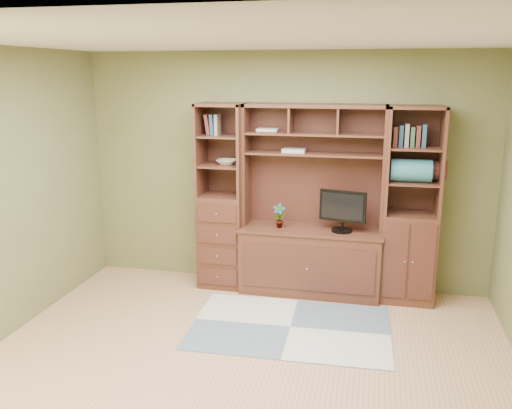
% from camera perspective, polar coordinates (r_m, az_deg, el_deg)
% --- Properties ---
extents(room, '(4.60, 4.10, 2.64)m').
position_cam_1_polar(room, '(4.12, -1.59, -1.28)').
color(room, tan).
rests_on(room, ground).
extents(center_hutch, '(1.54, 0.53, 2.05)m').
position_cam_1_polar(center_hutch, '(5.79, 5.87, 0.26)').
color(center_hutch, '#4F291B').
rests_on(center_hutch, ground).
extents(left_tower, '(0.50, 0.45, 2.05)m').
position_cam_1_polar(left_tower, '(6.02, -3.57, 0.83)').
color(left_tower, '#4F291B').
rests_on(left_tower, ground).
extents(right_tower, '(0.55, 0.45, 2.05)m').
position_cam_1_polar(right_tower, '(5.81, 16.00, -0.17)').
color(right_tower, '#4F291B').
rests_on(right_tower, ground).
extents(rug, '(1.91, 1.30, 0.01)m').
position_cam_1_polar(rug, '(5.30, 3.63, -12.76)').
color(rug, '#A1A6A7').
rests_on(rug, ground).
extents(monitor, '(0.53, 0.32, 0.61)m').
position_cam_1_polar(monitor, '(5.73, 9.12, 0.09)').
color(monitor, black).
rests_on(monitor, center_hutch).
extents(orchid, '(0.14, 0.09, 0.26)m').
position_cam_1_polar(orchid, '(5.85, 2.44, -1.21)').
color(orchid, '#A35637').
rests_on(orchid, center_hutch).
extents(magazines, '(0.24, 0.18, 0.04)m').
position_cam_1_polar(magazines, '(5.81, 4.02, 5.70)').
color(magazines, '#C1B0A4').
rests_on(magazines, center_hutch).
extents(bowl, '(0.22, 0.22, 0.05)m').
position_cam_1_polar(bowl, '(5.93, -3.10, 4.50)').
color(bowl, beige).
rests_on(bowl, left_tower).
extents(blanket_teal, '(0.40, 0.23, 0.23)m').
position_cam_1_polar(blanket_teal, '(5.68, 16.01, 3.45)').
color(blanket_teal, '#2F717C').
rests_on(blanket_teal, right_tower).
extents(blanket_red, '(0.37, 0.20, 0.20)m').
position_cam_1_polar(blanket_red, '(5.83, 17.59, 3.45)').
color(blanket_red, brown).
rests_on(blanket_red, right_tower).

